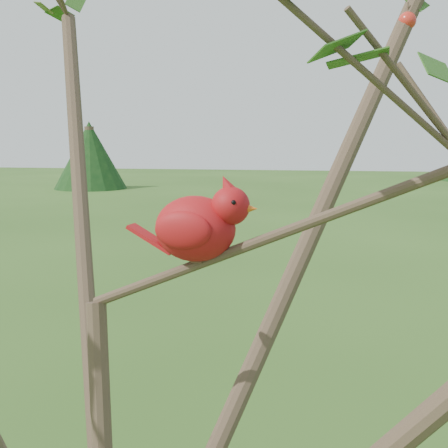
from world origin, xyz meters
name	(u,v)px	position (x,y,z in m)	size (l,w,h in m)	color
crabapple_tree	(109,215)	(0.03, -0.02, 2.12)	(2.35, 2.05, 2.95)	#3B2A20
cardinal	(199,225)	(0.14, 0.08, 2.09)	(0.23, 0.13, 0.16)	#B20F1C
distant_trees	(259,157)	(-2.88, 24.81, 1.36)	(40.64, 17.54, 2.97)	#3B2A20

